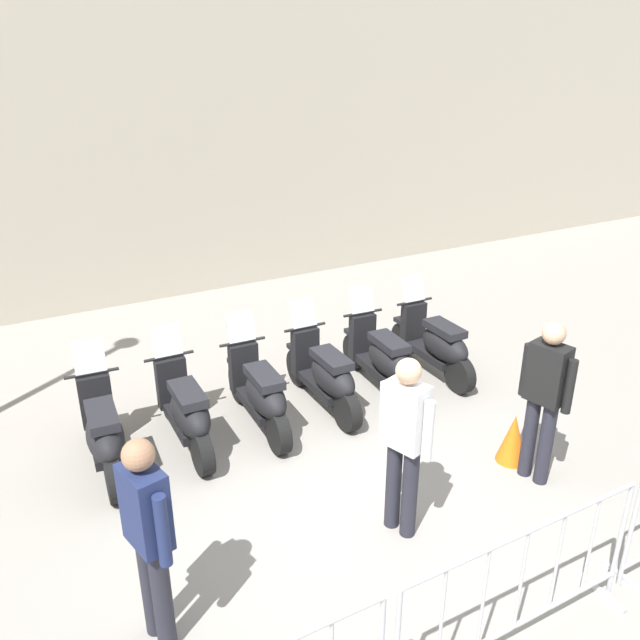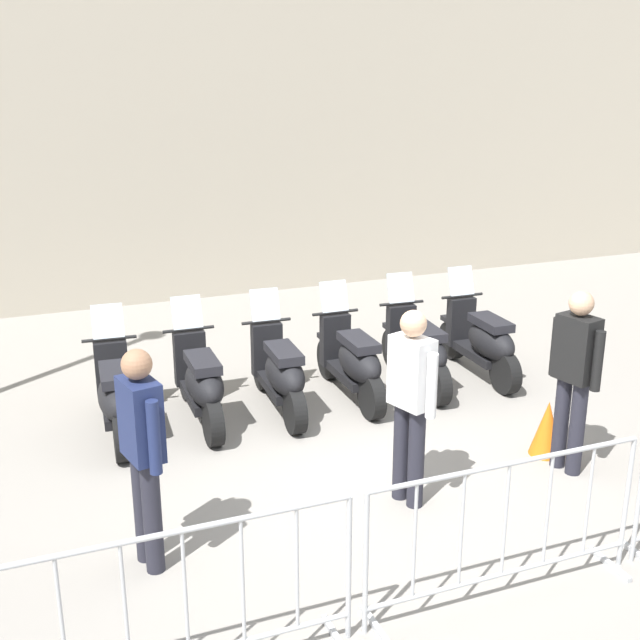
{
  "view_description": "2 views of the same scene",
  "coord_description": "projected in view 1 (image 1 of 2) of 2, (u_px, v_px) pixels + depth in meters",
  "views": [
    {
      "loc": [
        -2.05,
        -4.64,
        4.02
      ],
      "look_at": [
        0.11,
        1.95,
        1.1
      ],
      "focal_mm": 35.65,
      "sensor_mm": 36.0,
      "label": 1
    },
    {
      "loc": [
        -1.84,
        -6.4,
        3.62
      ],
      "look_at": [
        -0.38,
        1.16,
        1.16
      ],
      "focal_mm": 45.2,
      "sensor_mm": 36.0,
      "label": 2
    }
  ],
  "objects": [
    {
      "name": "ground_plane",
      "position": [
        371.0,
        498.0,
        6.21
      ],
      "size": [
        120.0,
        120.0,
        0.0
      ],
      "primitive_type": "plane",
      "color": "gray"
    },
    {
      "name": "motorcycle_0",
      "position": [
        103.0,
        432.0,
        6.48
      ],
      "size": [
        0.59,
        1.72,
        1.24
      ],
      "color": "black",
      "rests_on": "ground"
    },
    {
      "name": "motorcycle_1",
      "position": [
        185.0,
        410.0,
        6.87
      ],
      "size": [
        0.64,
        1.72,
        1.24
      ],
      "color": "black",
      "rests_on": "ground"
    },
    {
      "name": "motorcycle_2",
      "position": [
        260.0,
        393.0,
        7.22
      ],
      "size": [
        0.61,
        1.72,
        1.24
      ],
      "color": "black",
      "rests_on": "ground"
    },
    {
      "name": "motorcycle_3",
      "position": [
        325.0,
        375.0,
        7.62
      ],
      "size": [
        0.65,
        1.72,
        1.24
      ],
      "color": "black",
      "rests_on": "ground"
    },
    {
      "name": "motorcycle_4",
      "position": [
        381.0,
        358.0,
        8.05
      ],
      "size": [
        0.59,
        1.72,
        1.24
      ],
      "color": "black",
      "rests_on": "ground"
    },
    {
      "name": "motorcycle_5",
      "position": [
        435.0,
        344.0,
        8.44
      ],
      "size": [
        0.64,
        1.72,
        1.24
      ],
      "color": "black",
      "rests_on": "ground"
    },
    {
      "name": "barrier_segment_1",
      "position": [
        520.0,
        590.0,
        4.48
      ],
      "size": [
        2.11,
        0.79,
        1.07
      ],
      "color": "#B2B5B7",
      "rests_on": "ground"
    },
    {
      "name": "officer_near_row_end",
      "position": [
        405.0,
        438.0,
        5.44
      ],
      "size": [
        0.36,
        0.5,
        1.73
      ],
      "color": "#23232D",
      "rests_on": "ground"
    },
    {
      "name": "officer_mid_plaza",
      "position": [
        545.0,
        393.0,
        6.14
      ],
      "size": [
        0.34,
        0.51,
        1.73
      ],
      "color": "#23232D",
      "rests_on": "ground"
    },
    {
      "name": "officer_by_barriers",
      "position": [
        149.0,
        533.0,
        4.36
      ],
      "size": [
        0.34,
        0.51,
        1.73
      ],
      "color": "#23232D",
      "rests_on": "ground"
    },
    {
      "name": "traffic_cone",
      "position": [
        513.0,
        438.0,
        6.69
      ],
      "size": [
        0.32,
        0.32,
        0.55
      ],
      "primitive_type": "cone",
      "color": "orange",
      "rests_on": "ground"
    }
  ]
}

